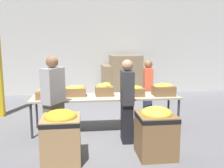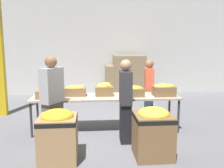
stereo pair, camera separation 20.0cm
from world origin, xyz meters
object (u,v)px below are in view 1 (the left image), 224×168
volunteer_1 (54,101)px  donation_bin_0 (61,134)px  sorting_table (106,98)px  banana_box_3 (135,91)px  banana_box_4 (164,89)px  volunteer_0 (148,90)px  banana_box_0 (46,93)px  banana_box_2 (104,89)px  volunteer_2 (127,102)px  pallet_stack_1 (117,81)px  banana_box_1 (75,91)px  pallet_stack_0 (125,77)px  donation_bin_1 (156,130)px

volunteer_1 → donation_bin_0: volunteer_1 is taller
sorting_table → banana_box_3: bearing=-3.5°
banana_box_4 → volunteer_0: volunteer_0 is taller
banana_box_3 → donation_bin_0: 2.06m
sorting_table → donation_bin_0: 1.65m
sorting_table → volunteer_0: size_ratio=2.13×
volunteer_0 → donation_bin_0: 2.91m
banana_box_0 → volunteer_1: volunteer_1 is taller
sorting_table → banana_box_4: bearing=-3.0°
banana_box_2 → volunteer_2: volunteer_2 is taller
pallet_stack_1 → banana_box_1: bearing=-113.2°
volunteer_1 → donation_bin_0: (0.19, -0.76, -0.38)m
sorting_table → banana_box_1: 0.69m
volunteer_1 → pallet_stack_0: volunteer_1 is taller
banana_box_1 → donation_bin_1: size_ratio=0.55×
volunteer_2 → donation_bin_0: (-1.21, -0.70, -0.34)m
banana_box_1 → donation_bin_1: 2.07m
sorting_table → pallet_stack_0: 3.42m
banana_box_2 → volunteer_1: 1.24m
volunteer_0 → pallet_stack_1: size_ratio=1.32×
banana_box_1 → volunteer_0: volunteer_0 is taller
sorting_table → pallet_stack_1: size_ratio=2.81×
volunteer_1 → pallet_stack_0: bearing=5.2°
banana_box_0 → pallet_stack_0: 4.06m
volunteer_0 → pallet_stack_0: bearing=-170.1°
banana_box_4 → donation_bin_0: size_ratio=0.54×
banana_box_0 → donation_bin_0: (0.39, -1.29, -0.43)m
banana_box_2 → banana_box_4: bearing=-6.5°
donation_bin_1 → pallet_stack_1: 4.73m
volunteer_1 → volunteer_2: size_ratio=1.05×
banana_box_2 → donation_bin_0: 1.75m
banana_box_2 → volunteer_0: volunteer_0 is taller
sorting_table → banana_box_0: size_ratio=8.34×
banana_box_0 → volunteer_1: (0.21, -0.53, -0.04)m
banana_box_2 → banana_box_3: (0.66, -0.12, -0.02)m
banana_box_1 → pallet_stack_1: size_ratio=0.42×
banana_box_1 → pallet_stack_0: pallet_stack_0 is taller
sorting_table → donation_bin_1: donation_bin_1 is taller
volunteer_2 → pallet_stack_0: bearing=-7.6°
banana_box_0 → pallet_stack_0: (2.27, 3.36, -0.15)m
volunteer_0 → banana_box_3: bearing=-26.8°
banana_box_2 → donation_bin_1: bearing=-63.0°
banana_box_1 → volunteer_2: volunteer_2 is taller
volunteer_2 → volunteer_0: bearing=-27.7°
banana_box_2 → donation_bin_0: (-0.84, -1.47, -0.45)m
banana_box_2 → volunteer_1: size_ratio=0.23×
banana_box_3 → volunteer_0: (0.50, 0.75, -0.14)m
banana_box_1 → donation_bin_1: banana_box_1 is taller
banana_box_2 → donation_bin_1: banana_box_2 is taller
sorting_table → banana_box_2: banana_box_2 is taller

